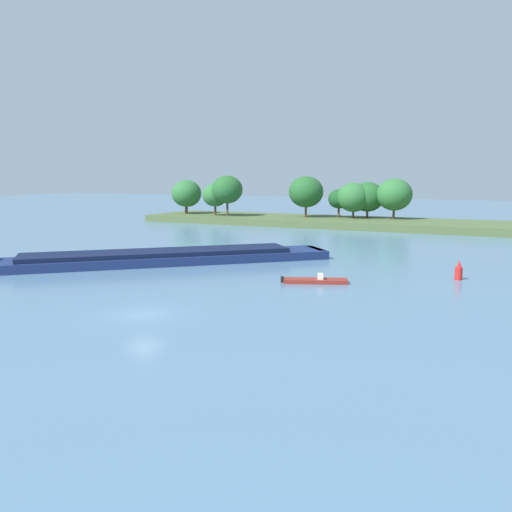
{
  "coord_description": "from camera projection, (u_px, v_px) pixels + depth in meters",
  "views": [
    {
      "loc": [
        23.63,
        -30.45,
        9.86
      ],
      "look_at": [
        -1.64,
        21.82,
        1.2
      ],
      "focal_mm": 38.23,
      "sensor_mm": 36.0,
      "label": 1
    }
  ],
  "objects": [
    {
      "name": "ground_plane",
      "position": [
        143.0,
        315.0,
        38.74
      ],
      "size": [
        400.0,
        400.0,
        0.0
      ],
      "primitive_type": "plane",
      "color": "slate"
    },
    {
      "name": "treeline_island",
      "position": [
        322.0,
        209.0,
        108.57
      ],
      "size": [
        86.53,
        17.82,
        9.74
      ],
      "color": "#4C6038",
      "rests_on": "ground"
    },
    {
      "name": "cargo_barge",
      "position": [
        135.0,
        257.0,
        60.39
      ],
      "size": [
        34.98,
        33.16,
        5.57
      ],
      "color": "navy",
      "rests_on": "ground"
    },
    {
      "name": "fishing_skiff",
      "position": [
        315.0,
        281.0,
        50.21
      ],
      "size": [
        6.07,
        3.67,
        0.86
      ],
      "color": "maroon",
      "rests_on": "ground"
    },
    {
      "name": "channel_buoy_red",
      "position": [
        459.0,
        271.0,
        51.57
      ],
      "size": [
        0.7,
        0.7,
        1.9
      ],
      "color": "red",
      "rests_on": "ground"
    }
  ]
}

